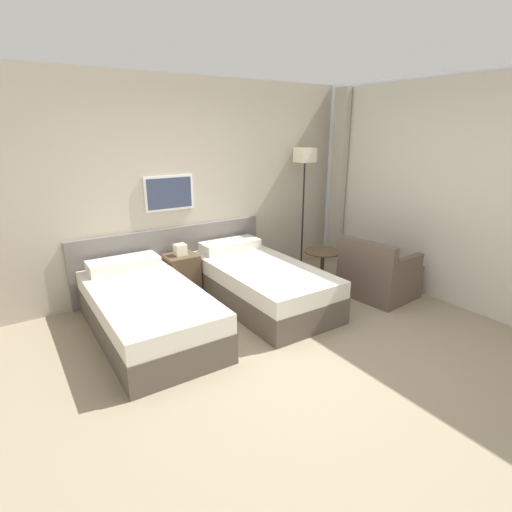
{
  "coord_description": "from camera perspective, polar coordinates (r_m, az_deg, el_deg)",
  "views": [
    {
      "loc": [
        -2.08,
        -2.51,
        2.07
      ],
      "look_at": [
        0.36,
        1.2,
        0.65
      ],
      "focal_mm": 28.0,
      "sensor_mm": 36.0,
      "label": 1
    }
  ],
  "objects": [
    {
      "name": "bed_near_door",
      "position": [
        4.35,
        -15.33,
        -7.54
      ],
      "size": [
        1.0,
        1.99,
        0.63
      ],
      "color": "brown",
      "rests_on": "ground_plane"
    },
    {
      "name": "wall_headboard",
      "position": [
        5.32,
        -10.21,
        9.15
      ],
      "size": [
        10.0,
        0.1,
        2.7
      ],
      "color": "#B7AD99",
      "rests_on": "ground_plane"
    },
    {
      "name": "nightstand",
      "position": [
        5.22,
        -10.57,
        -2.59
      ],
      "size": [
        0.39,
        0.37,
        0.69
      ],
      "color": "brown",
      "rests_on": "ground_plane"
    },
    {
      "name": "floor_lamp",
      "position": [
        5.93,
        6.95,
        12.25
      ],
      "size": [
        0.24,
        0.24,
        1.81
      ],
      "color": "black",
      "rests_on": "ground_plane"
    },
    {
      "name": "side_table",
      "position": [
        5.52,
        9.47,
        -0.69
      ],
      "size": [
        0.5,
        0.5,
        0.49
      ],
      "color": "brown",
      "rests_on": "ground_plane"
    },
    {
      "name": "bed_near_window",
      "position": [
        4.92,
        0.63,
        -3.87
      ],
      "size": [
        1.0,
        1.99,
        0.63
      ],
      "color": "brown",
      "rests_on": "ground_plane"
    },
    {
      "name": "wall_window",
      "position": [
        5.25,
        27.67,
        7.74
      ],
      "size": [
        0.21,
        4.8,
        2.7
      ],
      "color": "white",
      "rests_on": "ground_plane"
    },
    {
      "name": "armchair",
      "position": [
        5.35,
        16.99,
        -2.76
      ],
      "size": [
        0.8,
        0.87,
        0.78
      ],
      "rotation": [
        0.0,
        0.0,
        1.67
      ],
      "color": "brown",
      "rests_on": "ground_plane"
    },
    {
      "name": "ground_plane",
      "position": [
        3.86,
        5.52,
        -14.75
      ],
      "size": [
        16.0,
        16.0,
        0.0
      ],
      "primitive_type": "plane",
      "color": "gray"
    }
  ]
}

